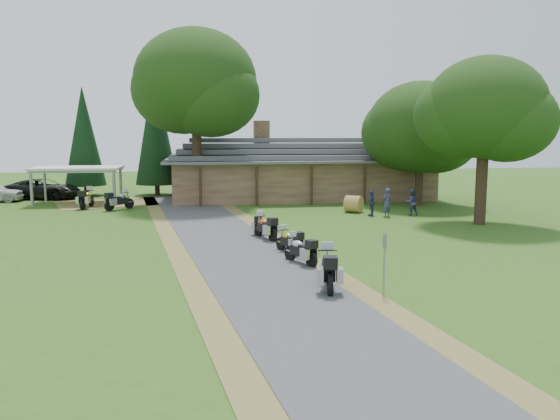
{
  "coord_description": "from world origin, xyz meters",
  "views": [
    {
      "loc": [
        -2.14,
        -19.21,
        5.01
      ],
      "look_at": [
        1.57,
        5.48,
        1.6
      ],
      "focal_mm": 35.0,
      "sensor_mm": 36.0,
      "label": 1
    }
  ],
  "objects": [
    {
      "name": "ground",
      "position": [
        0.0,
        0.0,
        0.0
      ],
      "size": [
        120.0,
        120.0,
        0.0
      ],
      "primitive_type": "plane",
      "color": "#355518",
      "rests_on": "ground"
    },
    {
      "name": "driveway",
      "position": [
        -0.5,
        4.0,
        0.0
      ],
      "size": [
        51.95,
        51.95,
        0.0
      ],
      "primitive_type": "plane",
      "rotation": [
        0.0,
        0.0,
        0.14
      ],
      "color": "#404042",
      "rests_on": "ground"
    },
    {
      "name": "lodge",
      "position": [
        6.0,
        24.0,
        2.45
      ],
      "size": [
        21.4,
        9.4,
        4.9
      ],
      "primitive_type": null,
      "color": "brown",
      "rests_on": "ground"
    },
    {
      "name": "carport",
      "position": [
        -10.97,
        23.02,
        1.36
      ],
      "size": [
        6.29,
        4.21,
        2.72
      ],
      "primitive_type": null,
      "rotation": [
        0.0,
        0.0,
        0.0
      ],
      "color": "silver",
      "rests_on": "ground"
    },
    {
      "name": "car_dark_suv",
      "position": [
        -14.39,
        26.42,
        1.2
      ],
      "size": [
        4.13,
        6.73,
        2.4
      ],
      "primitive_type": "imported",
      "rotation": [
        0.0,
        0.0,
        1.32
      ],
      "color": "black",
      "rests_on": "ground"
    },
    {
      "name": "motorcycle_row_a",
      "position": [
        2.03,
        -2.16,
        0.72
      ],
      "size": [
        1.03,
        2.18,
        1.43
      ],
      "primitive_type": null,
      "rotation": [
        0.0,
        0.0,
        1.4
      ],
      "color": "navy",
      "rests_on": "ground"
    },
    {
      "name": "motorcycle_row_b",
      "position": [
        1.78,
        1.42,
        0.6
      ],
      "size": [
        1.3,
        1.83,
        1.2
      ],
      "primitive_type": null,
      "rotation": [
        0.0,
        0.0,
        2.03
      ],
      "color": "#B5B7BE",
      "rests_on": "ground"
    },
    {
      "name": "motorcycle_row_c",
      "position": [
        1.67,
        3.42,
        0.58
      ],
      "size": [
        1.21,
        1.76,
        1.16
      ],
      "primitive_type": null,
      "rotation": [
        0.0,
        0.0,
        2.01
      ],
      "color": "#C19914",
      "rests_on": "ground"
    },
    {
      "name": "motorcycle_row_d",
      "position": [
        1.04,
        6.78,
        0.65
      ],
      "size": [
        1.27,
        1.99,
        1.3
      ],
      "primitive_type": null,
      "rotation": [
        0.0,
        0.0,
        1.95
      ],
      "color": "#DA471B",
      "rests_on": "ground"
    },
    {
      "name": "motorcycle_row_e",
      "position": [
        0.91,
        8.27,
        0.57
      ],
      "size": [
        0.87,
        1.74,
        1.14
      ],
      "primitive_type": null,
      "rotation": [
        0.0,
        0.0,
        1.37
      ],
      "color": "black",
      "rests_on": "ground"
    },
    {
      "name": "motorcycle_carport_a",
      "position": [
        -9.84,
        20.05,
        0.73
      ],
      "size": [
        1.01,
        2.21,
        1.46
      ],
      "primitive_type": null,
      "rotation": [
        0.0,
        0.0,
        1.42
      ],
      "color": "yellow",
      "rests_on": "ground"
    },
    {
      "name": "motorcycle_carport_b",
      "position": [
        -7.48,
        18.8,
        0.7
      ],
      "size": [
        1.93,
        1.89,
        1.39
      ],
      "primitive_type": null,
      "rotation": [
        0.0,
        0.0,
        0.76
      ],
      "color": "slate",
      "rests_on": "ground"
    },
    {
      "name": "person_a",
      "position": [
        9.4,
        12.99,
        1.05
      ],
      "size": [
        0.74,
        0.69,
        2.1
      ],
      "primitive_type": "imported",
      "rotation": [
        0.0,
        0.0,
        3.72
      ],
      "color": "navy",
      "rests_on": "ground"
    },
    {
      "name": "person_b",
      "position": [
        11.2,
        13.39,
        0.97
      ],
      "size": [
        0.55,
        0.4,
        1.94
      ],
      "primitive_type": "imported",
      "rotation": [
        0.0,
        0.0,
        3.13
      ],
      "color": "navy",
      "rests_on": "ground"
    },
    {
      "name": "person_c",
      "position": [
        8.62,
        13.55,
        0.94
      ],
      "size": [
        0.62,
        0.66,
        1.89
      ],
      "primitive_type": "imported",
      "rotation": [
        0.0,
        0.0,
        4.12
      ],
      "color": "navy",
      "rests_on": "ground"
    },
    {
      "name": "hay_bale",
      "position": [
        7.93,
        15.2,
        0.56
      ],
      "size": [
        1.48,
        1.5,
        1.11
      ],
      "primitive_type": "cylinder",
      "rotation": [
        1.57,
        0.0,
        0.92
      ],
      "color": "olive",
      "rests_on": "ground"
    },
    {
      "name": "sign_post",
      "position": [
        3.56,
        -3.23,
        1.01
      ],
      "size": [
        0.36,
        0.06,
        2.02
      ],
      "primitive_type": null,
      "color": "gray",
      "rests_on": "ground"
    },
    {
      "name": "oak_lodge_left",
      "position": [
        -2.19,
        21.0,
        7.15
      ],
      "size": [
        8.79,
        8.79,
        14.3
      ],
      "primitive_type": null,
      "color": "#173610",
      "rests_on": "ground"
    },
    {
      "name": "oak_lodge_right",
      "position": [
        13.66,
        18.21,
        4.52
      ],
      "size": [
        7.71,
        7.71,
        9.03
      ],
      "primitive_type": null,
      "color": "#173610",
      "rests_on": "ground"
    },
    {
      "name": "oak_driveway",
      "position": [
        13.7,
        9.5,
        5.29
      ],
      "size": [
        6.68,
        6.68,
        10.57
      ],
      "primitive_type": null,
      "color": "#173610",
      "rests_on": "ground"
    },
    {
      "name": "cedar_near",
      "position": [
        -5.6,
        28.0,
        5.38
      ],
      "size": [
        3.54,
        3.54,
        10.75
      ],
      "primitive_type": "cone",
      "color": "black",
      "rests_on": "ground"
    },
    {
      "name": "cedar_far",
      "position": [
        -11.46,
        28.34,
        4.54
      ],
      "size": [
        3.33,
        3.33,
        9.08
      ],
      "primitive_type": "cone",
      "color": "black",
      "rests_on": "ground"
    }
  ]
}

